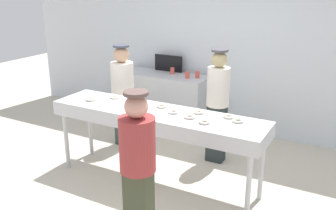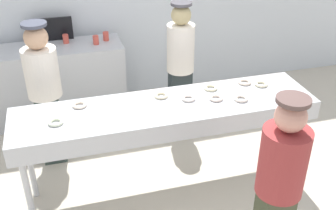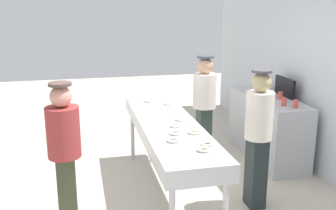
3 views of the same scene
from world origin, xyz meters
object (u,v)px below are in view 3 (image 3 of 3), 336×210
sugar_donut_7 (203,149)px  paper_cup_1 (296,104)px  worker_baker (258,133)px  sugar_donut_0 (207,144)px  menu_display (285,87)px  fryer_conveyor (168,129)px  paper_cup_2 (284,102)px  prep_counter (267,127)px  paper_cup_0 (280,96)px  sugar_donut_4 (168,103)px  worker_assistant (204,102)px  sugar_donut_8 (175,125)px  customer_waiting (65,151)px  sugar_donut_6 (180,119)px  sugar_donut_2 (175,133)px  sugar_donut_5 (194,132)px  sugar_donut_3 (173,140)px  sugar_donut_1 (148,101)px

sugar_donut_7 → paper_cup_1: (-1.27, 1.69, 0.02)m
worker_baker → sugar_donut_0: bearing=116.1°
sugar_donut_7 → menu_display: 2.68m
fryer_conveyor → paper_cup_2: paper_cup_2 is taller
prep_counter → paper_cup_0: bearing=30.1°
sugar_donut_4 → worker_assistant: bearing=116.5°
paper_cup_0 → sugar_donut_8: bearing=-61.4°
fryer_conveyor → customer_waiting: bearing=-66.8°
fryer_conveyor → sugar_donut_8: sugar_donut_8 is taller
sugar_donut_6 → paper_cup_1: bearing=99.4°
sugar_donut_2 → sugar_donut_6: same height
sugar_donut_5 → customer_waiting: size_ratio=0.08×
sugar_donut_2 → prep_counter: (-1.39, 1.78, -0.51)m
sugar_donut_7 → paper_cup_2: (-1.40, 1.59, 0.02)m
sugar_donut_7 → prep_counter: size_ratio=0.08×
sugar_donut_7 → paper_cup_1: 2.11m
sugar_donut_0 → sugar_donut_7: bearing=-31.4°
paper_cup_1 → menu_display: 0.68m
sugar_donut_0 → paper_cup_0: 2.31m
sugar_donut_0 → sugar_donut_3: 0.35m
worker_assistant → prep_counter: worker_assistant is taller
sugar_donut_8 → paper_cup_1: (-0.50, 1.77, 0.02)m
sugar_donut_1 → sugar_donut_2: (1.43, 0.03, 0.00)m
sugar_donut_3 → sugar_donut_7: size_ratio=1.00×
sugar_donut_8 → customer_waiting: bearing=-77.1°
sugar_donut_3 → sugar_donut_5: (-0.19, 0.28, 0.00)m
menu_display → sugar_donut_3: bearing=-52.6°
sugar_donut_2 → paper_cup_0: 2.24m
sugar_donut_3 → paper_cup_2: bearing=121.2°
sugar_donut_5 → sugar_donut_2: bearing=-97.3°
fryer_conveyor → prep_counter: bearing=117.8°
customer_waiting → menu_display: 3.46m
sugar_donut_5 → worker_assistant: bearing=158.2°
sugar_donut_2 → paper_cup_0: size_ratio=1.20×
sugar_donut_1 → worker_baker: bearing=35.6°
paper_cup_2 → menu_display: bearing=150.7°
worker_baker → paper_cup_0: (-1.19, 0.90, 0.11)m
sugar_donut_0 → paper_cup_0: bearing=134.5°
sugar_donut_3 → paper_cup_2: (-1.09, 1.81, 0.02)m
worker_baker → paper_cup_1: (-0.70, 0.86, 0.11)m
sugar_donut_5 → sugar_donut_6: size_ratio=1.00×
sugar_donut_1 → sugar_donut_6: (0.96, 0.21, 0.00)m
sugar_donut_6 → prep_counter: 1.91m
sugar_donut_3 → sugar_donut_7: bearing=34.8°
fryer_conveyor → worker_baker: worker_baker is taller
worker_assistant → menu_display: (0.13, 1.20, 0.19)m
worker_assistant → paper_cup_0: size_ratio=14.47×
sugar_donut_4 → sugar_donut_5: (1.24, -0.01, 0.00)m
paper_cup_1 → sugar_donut_7: bearing=-53.1°
sugar_donut_4 → customer_waiting: customer_waiting is taller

